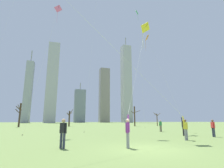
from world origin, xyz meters
TOP-DOWN VIEW (x-y plane):
  - ground_plane at (0.00, 0.00)m, footprint 400.00×400.00m
  - kite_flyer_foreground_right_orange at (7.87, 7.51)m, footprint 0.65×7.06m
  - kite_flyer_midfield_left_purple at (1.12, 2.48)m, footprint 17.01×2.03m
  - kite_flyer_foreground_left_yellow at (-0.13, 1.38)m, footprint 4.64×4.66m
  - bystander_watching_nearby at (9.61, 4.36)m, footprint 0.27×0.50m
  - bystander_far_off_by_trees at (9.62, 13.14)m, footprint 0.50×0.27m
  - bystander_strolling_midfield at (-4.35, 1.62)m, footprint 0.38×0.40m
  - distant_kite_drifting_left_green at (10.02, 19.87)m, footprint 4.29×5.71m
  - distant_kite_low_near_trees_pink at (-5.43, 13.78)m, footprint 3.27×1.90m
  - bare_tree_far_right_edge at (-0.76, 40.67)m, footprint 1.66×2.84m
  - bare_tree_rightmost at (-13.03, 40.80)m, footprint 1.43×3.20m
  - bare_tree_center at (24.74, 37.75)m, footprint 1.82×1.80m
  - bare_tree_leftmost at (17.25, 37.55)m, footprint 3.21×1.90m
  - skyline_slender_spire at (-7.72, 138.95)m, footprint 8.92×10.78m
  - skyline_squat_block at (16.77, 149.11)m, footprint 9.45×7.49m
  - skyline_wide_slab at (54.32, 130.33)m, footprint 7.97×7.33m
  - skyline_mid_tower_right at (-25.12, 140.90)m, footprint 5.54×7.28m
  - skyline_short_annex at (39.81, 150.24)m, footprint 9.15×7.02m

SIDE VIEW (x-z plane):
  - ground_plane at x=0.00m, z-range 0.00..0.00m
  - bystander_watching_nearby at x=9.61m, z-range 0.09..1.71m
  - bystander_far_off_by_trees at x=9.62m, z-range 0.09..1.71m
  - bystander_strolling_midfield at x=-4.35m, z-range 0.09..1.71m
  - bare_tree_center at x=24.74m, z-range 0.13..4.14m
  - bare_tree_far_right_edge at x=-0.76m, z-range 0.03..4.59m
  - kite_flyer_foreground_left_yellow at x=-0.13m, z-range -2.85..8.13m
  - bare_tree_leftmost at x=17.25m, z-range 0.18..5.82m
  - bare_tree_rightmost at x=-13.03m, z-range 0.22..6.13m
  - kite_flyer_foreground_right_orange at x=7.87m, z-range -3.87..10.50m
  - kite_flyer_midfield_left_purple at x=1.12m, z-range -3.21..11.88m
  - skyline_squat_block at x=16.77m, z-range -3.27..32.27m
  - distant_kite_low_near_trees_pink at x=-5.43m, z-range 6.88..24.19m
  - distant_kite_drifting_left_green at x=10.02m, z-range 9.43..32.98m
  - skyline_mid_tower_right at x=-25.12m, z-range -4.84..53.49m
  - skyline_short_annex at x=39.81m, z-range 0.00..51.45m
  - skyline_slender_spire at x=-7.72m, z-range 0.00..65.18m
  - skyline_wide_slab at x=54.32m, z-range -4.37..73.01m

